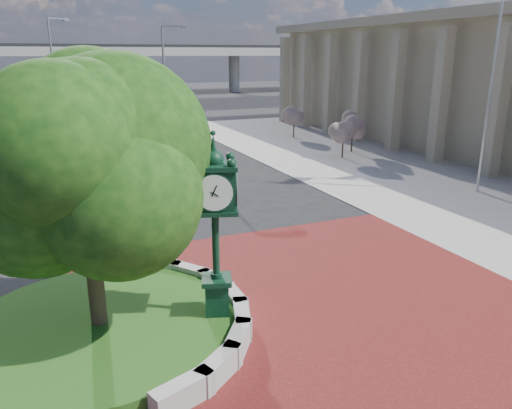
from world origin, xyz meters
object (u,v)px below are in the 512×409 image
object	(u,v)px
post_clock	(215,227)
street_lamp_far	(55,63)
street_lamp_near	(167,75)
parked_car	(108,110)
flagpole_a	(494,65)

from	to	relation	value
post_clock	street_lamp_far	bearing A→B (deg)	92.13
street_lamp_near	street_lamp_far	size ratio (longest dim) A/B	0.87
parked_car	street_lamp_far	world-z (taller)	street_lamp_far
flagpole_a	street_lamp_far	xyz separation A→B (m)	(-16.53, 33.22, -0.29)
street_lamp_near	street_lamp_far	distance (m)	15.24
post_clock	parked_car	xyz separation A→B (m)	(3.03, 42.12, -1.66)
flagpole_a	street_lamp_far	world-z (taller)	flagpole_a
street_lamp_far	parked_car	bearing A→B (deg)	26.88
flagpole_a	street_lamp_near	xyz separation A→B (m)	(-9.67, 19.63, -0.97)
street_lamp_near	parked_car	bearing A→B (deg)	98.41
parked_car	street_lamp_far	xyz separation A→B (m)	(-4.51, -2.29, 4.56)
parked_car	flagpole_a	xyz separation A→B (m)	(12.02, -35.51, 4.85)
parked_car	street_lamp_far	bearing A→B (deg)	-157.89
post_clock	street_lamp_near	size ratio (longest dim) A/B	0.57
street_lamp_near	street_lamp_far	xyz separation A→B (m)	(-6.86, 13.59, 0.68)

